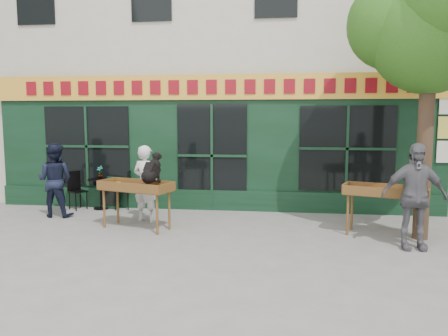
{
  "coord_description": "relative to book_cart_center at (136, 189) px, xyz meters",
  "views": [
    {
      "loc": [
        1.66,
        -8.16,
        2.29
      ],
      "look_at": [
        0.53,
        0.5,
        1.26
      ],
      "focal_mm": 35.0,
      "sensor_mm": 36.0,
      "label": 1
    }
  ],
  "objects": [
    {
      "name": "chalkboard",
      "position": [
        -1.34,
        1.87,
        -0.42
      ],
      "size": [
        0.59,
        0.31,
        0.79
      ],
      "rotation": [
        0.0,
        0.0,
        -0.23
      ],
      "color": "black",
      "rests_on": "ground"
    },
    {
      "name": "ground",
      "position": [
        1.26,
        -0.32,
        -0.82
      ],
      "size": [
        80.0,
        80.0,
        0.0
      ],
      "primitive_type": "plane",
      "color": "slate",
      "rests_on": "ground"
    },
    {
      "name": "woman",
      "position": [
        -0.0,
        0.65,
        0.02
      ],
      "size": [
        0.71,
        0.57,
        1.68
      ],
      "primitive_type": "imported",
      "rotation": [
        0.0,
        0.0,
        2.84
      ],
      "color": "silver",
      "rests_on": "ground"
    },
    {
      "name": "potted_plant",
      "position": [
        -1.52,
        1.74,
        0.1
      ],
      "size": [
        0.2,
        0.16,
        0.32
      ],
      "primitive_type": "imported",
      "rotation": [
        0.0,
        0.0,
        -0.33
      ],
      "color": "gray",
      "rests_on": "bistro_table"
    },
    {
      "name": "book_cart_right",
      "position": [
        4.91,
        0.06,
        0.0
      ],
      "size": [
        1.62,
        1.08,
        0.99
      ],
      "rotation": [
        0.0,
        0.0,
        -0.33
      ],
      "color": "brown",
      "rests_on": "ground"
    },
    {
      "name": "man_right",
      "position": [
        5.21,
        -0.69,
        0.11
      ],
      "size": [
        1.09,
        0.47,
        1.85
      ],
      "primitive_type": "imported",
      "rotation": [
        0.0,
        0.0,
        0.02
      ],
      "color": "#5A595E",
      "rests_on": "ground"
    },
    {
      "name": "bistro_chair_right",
      "position": [
        -0.88,
        1.81,
        -0.26
      ],
      "size": [
        0.43,
        0.42,
        0.95
      ],
      "rotation": [
        0.0,
        0.0,
        -1.37
      ],
      "color": "black",
      "rests_on": "ground"
    },
    {
      "name": "man_left",
      "position": [
        -2.22,
        0.84,
        0.02
      ],
      "size": [
        0.84,
        0.66,
        1.69
      ],
      "primitive_type": "imported",
      "rotation": [
        0.0,
        0.0,
        3.17
      ],
      "color": "black",
      "rests_on": "ground"
    },
    {
      "name": "street_tree",
      "position": [
        5.6,
        0.04,
        3.29
      ],
      "size": [
        3.05,
        2.9,
        5.6
      ],
      "color": "#382619",
      "rests_on": "ground"
    },
    {
      "name": "building",
      "position": [
        1.26,
        5.66,
        4.15
      ],
      "size": [
        14.0,
        7.26,
        10.0
      ],
      "color": "beige",
      "rests_on": "ground"
    },
    {
      "name": "bistro_table",
      "position": [
        -1.52,
        1.74,
        -0.28
      ],
      "size": [
        0.6,
        0.6,
        0.76
      ],
      "color": "black",
      "rests_on": "ground"
    },
    {
      "name": "bistro_chair_left",
      "position": [
        -2.14,
        1.69,
        -0.26
      ],
      "size": [
        0.5,
        0.5,
        0.95
      ],
      "rotation": [
        0.0,
        0.0,
        0.98
      ],
      "color": "black",
      "rests_on": "ground"
    },
    {
      "name": "book_cart_center",
      "position": [
        0.0,
        0.0,
        0.0
      ],
      "size": [
        1.62,
        1.04,
        0.99
      ],
      "rotation": [
        0.0,
        0.0,
        -0.3
      ],
      "color": "brown",
      "rests_on": "ground"
    },
    {
      "name": "dog",
      "position": [
        0.35,
        -0.05,
        0.47
      ],
      "size": [
        0.5,
        0.67,
        0.6
      ],
      "primitive_type": null,
      "rotation": [
        0.0,
        0.0,
        -0.3
      ],
      "color": "black",
      "rests_on": "book_cart_center"
    }
  ]
}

